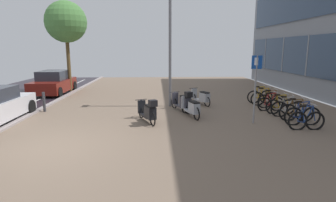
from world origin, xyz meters
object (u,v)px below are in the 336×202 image
at_px(bicycle_rack_02, 296,112).
at_px(bicycle_rack_06, 271,101).
at_px(scooter_far, 183,102).
at_px(scooter_extra, 192,108).
at_px(parked_car_far, 54,83).
at_px(parking_sign, 256,82).
at_px(bicycle_rack_07, 264,99).
at_px(bicycle_rack_00, 306,121).
at_px(bicycle_rack_05, 271,104).
at_px(scooter_mid, 202,97).
at_px(street_tree, 66,22).
at_px(bicycle_rack_04, 280,106).
at_px(lamp_post, 170,42).
at_px(bicycle_rack_01, 302,116).
at_px(bicycle_rack_08, 260,97).
at_px(bollard_far, 44,102).
at_px(scooter_near, 148,111).
at_px(bicycle_rack_03, 287,109).

distance_m(bicycle_rack_02, bicycle_rack_06, 2.46).
xyz_separation_m(scooter_far, scooter_extra, (0.27, -1.01, -0.06)).
bearing_deg(parked_car_far, parking_sign, -35.98).
distance_m(bicycle_rack_06, bicycle_rack_07, 0.62).
bearing_deg(bicycle_rack_00, bicycle_rack_02, 77.84).
bearing_deg(bicycle_rack_07, bicycle_rack_05, -97.78).
xyz_separation_m(bicycle_rack_06, bicycle_rack_07, (-0.11, 0.61, 0.01)).
bearing_deg(scooter_mid, parked_car_far, 156.23).
bearing_deg(street_tree, bicycle_rack_04, -30.82).
xyz_separation_m(bicycle_rack_04, street_tree, (-11.32, 6.76, 4.19)).
distance_m(bicycle_rack_05, lamp_post, 5.58).
relative_size(bicycle_rack_01, street_tree, 0.24).
bearing_deg(parking_sign, scooter_far, 141.12).
xyz_separation_m(scooter_far, lamp_post, (-0.54, 1.26, 2.70)).
height_order(bicycle_rack_08, bollard_far, bicycle_rack_08).
bearing_deg(scooter_near, bollard_far, 156.38).
bearing_deg(bicycle_rack_02, bicycle_rack_05, 98.42).
bearing_deg(scooter_near, bicycle_rack_01, -5.55).
height_order(bicycle_rack_00, bicycle_rack_04, bicycle_rack_00).
distance_m(bicycle_rack_05, bicycle_rack_08, 1.85).
relative_size(bicycle_rack_05, bicycle_rack_08, 0.93).
xyz_separation_m(scooter_near, parked_car_far, (-6.32, 7.35, 0.23)).
bearing_deg(bicycle_rack_05, bicycle_rack_02, -81.58).
bearing_deg(bicycle_rack_00, scooter_far, 143.66).
relative_size(bicycle_rack_06, lamp_post, 0.24).
relative_size(bicycle_rack_06, street_tree, 0.23).
distance_m(bicycle_rack_08, scooter_near, 6.92).
bearing_deg(scooter_extra, bicycle_rack_07, 29.58).
relative_size(scooter_near, bollard_far, 1.92).
height_order(scooter_mid, scooter_extra, scooter_extra).
bearing_deg(street_tree, bicycle_rack_01, -37.20).
distance_m(scooter_mid, street_tree, 10.24).
height_order(bicycle_rack_04, parked_car_far, parked_car_far).
distance_m(bicycle_rack_06, parked_car_far, 13.18).
relative_size(bicycle_rack_00, lamp_post, 0.24).
relative_size(scooter_far, scooter_extra, 0.97).
distance_m(bicycle_rack_03, parking_sign, 2.33).
bearing_deg(scooter_near, scooter_mid, 52.03).
distance_m(scooter_mid, parked_car_far, 9.81).
height_order(bicycle_rack_00, parking_sign, parking_sign).
bearing_deg(bicycle_rack_01, bicycle_rack_02, 82.61).
distance_m(bicycle_rack_02, bicycle_rack_07, 3.07).
height_order(scooter_near, parking_sign, parking_sign).
bearing_deg(bicycle_rack_03, bicycle_rack_01, -89.98).
xyz_separation_m(bicycle_rack_06, scooter_extra, (-4.13, -1.67, 0.06)).
bearing_deg(bollard_far, bicycle_rack_07, 5.32).
height_order(bicycle_rack_01, bicycle_rack_07, bicycle_rack_01).
height_order(scooter_mid, parked_car_far, parked_car_far).
relative_size(scooter_near, parked_car_far, 0.44).
xyz_separation_m(bicycle_rack_01, bicycle_rack_05, (-0.19, 2.46, -0.03)).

